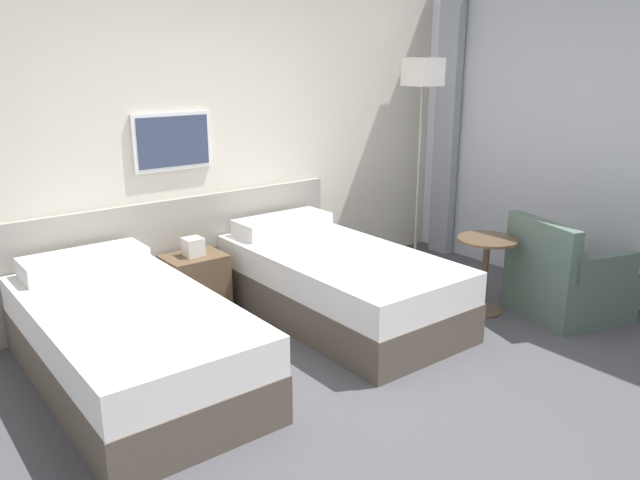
# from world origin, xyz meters

# --- Properties ---
(ground_plane) EXTENTS (16.00, 16.00, 0.00)m
(ground_plane) POSITION_xyz_m (0.00, 0.00, 0.00)
(ground_plane) COLOR #47474C
(wall_headboard) EXTENTS (10.00, 0.10, 2.70)m
(wall_headboard) POSITION_xyz_m (-0.02, 2.13, 1.30)
(wall_headboard) COLOR beige
(wall_headboard) RESTS_ON ground_plane
(wall_window) EXTENTS (0.21, 4.60, 2.70)m
(wall_window) POSITION_xyz_m (2.58, -0.09, 1.34)
(wall_window) COLOR white
(wall_window) RESTS_ON ground_plane
(bed_near_door) EXTENTS (1.02, 1.97, 0.66)m
(bed_near_door) POSITION_xyz_m (-1.12, 1.09, 0.27)
(bed_near_door) COLOR brown
(bed_near_door) RESTS_ON ground_plane
(bed_near_window) EXTENTS (1.02, 1.97, 0.66)m
(bed_near_window) POSITION_xyz_m (0.53, 1.09, 0.27)
(bed_near_window) COLOR brown
(bed_near_window) RESTS_ON ground_plane
(nightstand) EXTENTS (0.45, 0.36, 0.61)m
(nightstand) POSITION_xyz_m (-0.29, 1.84, 0.25)
(nightstand) COLOR brown
(nightstand) RESTS_ON ground_plane
(floor_lamp) EXTENTS (0.27, 0.27, 1.94)m
(floor_lamp) POSITION_xyz_m (1.86, 1.53, 1.68)
(floor_lamp) COLOR #9E9993
(floor_lamp) RESTS_ON ground_plane
(side_table) EXTENTS (0.46, 0.46, 0.60)m
(side_table) POSITION_xyz_m (1.51, 0.46, 0.42)
(side_table) COLOR brown
(side_table) RESTS_ON ground_plane
(armchair) EXTENTS (0.89, 0.89, 0.78)m
(armchair) POSITION_xyz_m (1.97, 0.03, 0.26)
(armchair) COLOR #4C6056
(armchair) RESTS_ON ground_plane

